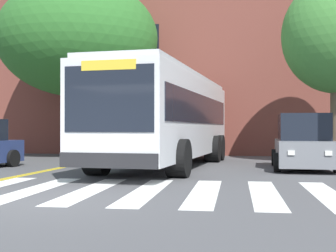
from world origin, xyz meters
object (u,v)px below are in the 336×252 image
object	(u,v)px
car_silver_behind_bus	(183,138)
car_grey_far_lane	(303,144)
city_bus	(168,117)
street_tree_curbside_small	(78,39)

from	to	relation	value
car_silver_behind_bus	car_grey_far_lane	bearing A→B (deg)	-61.38
city_bus	car_grey_far_lane	world-z (taller)	city_bus
street_tree_curbside_small	city_bus	bearing A→B (deg)	-39.27
car_silver_behind_bus	street_tree_curbside_small	size ratio (longest dim) A/B	0.57
car_grey_far_lane	car_silver_behind_bus	size ratio (longest dim) A/B	0.86
city_bus	street_tree_curbside_small	xyz separation A→B (m)	(-5.06, 4.13, 3.70)
car_silver_behind_bus	street_tree_curbside_small	world-z (taller)	street_tree_curbside_small
car_grey_far_lane	street_tree_curbside_small	distance (m)	11.54
city_bus	street_tree_curbside_small	distance (m)	7.51
car_silver_behind_bus	city_bus	bearing A→B (deg)	-83.75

